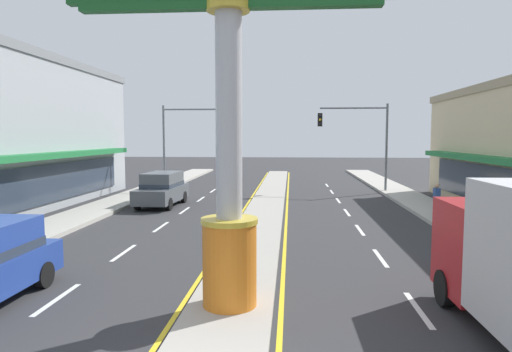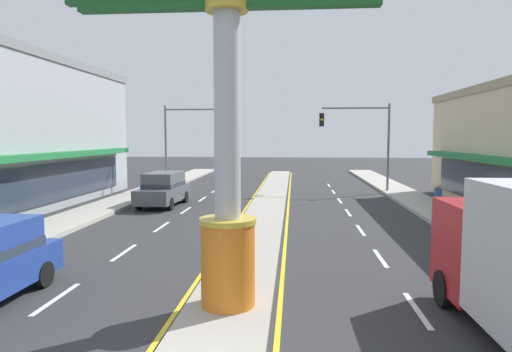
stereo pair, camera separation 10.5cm
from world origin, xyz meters
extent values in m
cube|color=#A39E93|center=(0.00, 18.00, 0.07)|extent=(1.96, 52.00, 0.14)
cube|color=#ADA89E|center=(-8.79, 16.00, 0.09)|extent=(2.43, 60.00, 0.18)
cube|color=#ADA89E|center=(8.79, 16.00, 0.09)|extent=(2.43, 60.00, 0.18)
cube|color=silver|center=(-4.28, 4.80, 0.00)|extent=(0.14, 2.20, 0.01)
cube|color=silver|center=(-4.28, 9.20, 0.00)|extent=(0.14, 2.20, 0.01)
cube|color=silver|center=(-4.28, 13.60, 0.00)|extent=(0.14, 2.20, 0.01)
cube|color=silver|center=(-4.28, 18.00, 0.00)|extent=(0.14, 2.20, 0.01)
cube|color=silver|center=(-4.28, 22.40, 0.00)|extent=(0.14, 2.20, 0.01)
cube|color=silver|center=(-4.28, 26.80, 0.00)|extent=(0.14, 2.20, 0.01)
cube|color=silver|center=(-4.28, 31.20, 0.00)|extent=(0.14, 2.20, 0.01)
cube|color=silver|center=(4.28, 4.80, 0.00)|extent=(0.14, 2.20, 0.01)
cube|color=silver|center=(4.28, 9.20, 0.00)|extent=(0.14, 2.20, 0.01)
cube|color=silver|center=(4.28, 13.60, 0.00)|extent=(0.14, 2.20, 0.01)
cube|color=silver|center=(4.28, 18.00, 0.00)|extent=(0.14, 2.20, 0.01)
cube|color=silver|center=(4.28, 22.40, 0.00)|extent=(0.14, 2.20, 0.01)
cube|color=silver|center=(4.28, 26.80, 0.00)|extent=(0.14, 2.20, 0.01)
cube|color=silver|center=(4.28, 31.20, 0.00)|extent=(0.14, 2.20, 0.01)
cube|color=yellow|center=(-1.16, 18.00, 0.00)|extent=(0.12, 52.00, 0.01)
cube|color=yellow|center=(1.16, 18.00, 0.00)|extent=(0.12, 52.00, 0.01)
cylinder|color=orange|center=(0.00, 4.39, 1.07)|extent=(1.21, 1.21, 1.87)
cylinder|color=gold|center=(0.00, 4.39, 2.07)|extent=(1.27, 1.27, 0.12)
cylinder|color=#B7B7BC|center=(0.00, 4.39, 4.40)|extent=(0.58, 0.58, 4.79)
cylinder|color=gold|center=(0.00, 4.39, 6.70)|extent=(0.93, 0.93, 0.20)
cube|color=#195623|center=(0.00, 4.39, 6.72)|extent=(6.50, 0.29, 0.16)
cube|color=#1E7038|center=(-10.70, 14.85, 2.97)|extent=(0.90, 21.91, 0.30)
cube|color=#283342|center=(-11.11, 14.85, 1.50)|extent=(0.08, 21.14, 2.00)
cube|color=#1E7038|center=(10.79, 14.67, 2.85)|extent=(0.90, 21.87, 0.30)
cylinder|color=slate|center=(-7.98, 27.25, 3.10)|extent=(0.16, 0.16, 6.20)
cylinder|color=slate|center=(-5.67, 27.25, 5.90)|extent=(4.62, 0.12, 0.12)
cube|color=black|center=(-3.36, 27.09, 5.09)|extent=(0.32, 0.24, 0.92)
sphere|color=black|center=(-3.36, 26.95, 5.39)|extent=(0.17, 0.17, 0.17)
sphere|color=yellow|center=(-3.36, 26.95, 5.09)|extent=(0.17, 0.17, 0.17)
sphere|color=black|center=(-3.36, 26.95, 4.79)|extent=(0.17, 0.17, 0.17)
cylinder|color=slate|center=(7.98, 26.57, 3.10)|extent=(0.16, 0.16, 6.20)
cylinder|color=slate|center=(5.67, 26.57, 5.90)|extent=(4.62, 0.12, 0.12)
cube|color=black|center=(3.36, 26.41, 5.09)|extent=(0.32, 0.24, 0.92)
sphere|color=black|center=(3.36, 26.27, 5.39)|extent=(0.17, 0.17, 0.17)
sphere|color=yellow|center=(3.36, 26.27, 5.09)|extent=(0.17, 0.17, 0.17)
sphere|color=black|center=(3.36, 26.27, 4.79)|extent=(0.17, 0.17, 0.17)
cylinder|color=black|center=(-5.05, 5.59, 0.34)|extent=(0.22, 0.68, 0.68)
cube|color=#4C5156|center=(-5.93, 19.44, 0.70)|extent=(2.08, 4.67, 0.80)
cube|color=#4C5156|center=(-5.92, 19.63, 1.50)|extent=(1.78, 2.92, 0.80)
cube|color=#283342|center=(-5.92, 19.63, 1.22)|extent=(1.82, 2.95, 0.24)
cylinder|color=black|center=(-5.11, 17.98, 0.34)|extent=(0.25, 0.69, 0.68)
cylinder|color=black|center=(-6.86, 18.05, 0.34)|extent=(0.25, 0.69, 0.68)
cylinder|color=black|center=(-5.00, 20.83, 0.34)|extent=(0.25, 0.69, 0.68)
cylinder|color=black|center=(-6.75, 20.90, 0.34)|extent=(0.25, 0.69, 0.68)
cube|color=maroon|center=(5.92, 4.89, 1.41)|extent=(2.12, 2.03, 2.10)
cube|color=#283342|center=(5.91, 5.85, 1.71)|extent=(1.85, 0.10, 0.90)
cylinder|color=black|center=(4.95, 5.08, 0.42)|extent=(0.27, 0.84, 0.84)
cylinder|color=#B7B2AD|center=(8.34, 9.97, 0.58)|extent=(0.14, 0.14, 0.80)
cylinder|color=#B7B2AD|center=(8.48, 9.97, 0.58)|extent=(0.14, 0.14, 0.80)
cube|color=#2D4C8C|center=(8.41, 9.97, 1.30)|extent=(0.45, 0.33, 0.63)
sphere|color=beige|center=(8.41, 9.97, 1.72)|extent=(0.22, 0.22, 0.22)
cylinder|color=black|center=(7.99, 15.73, 0.58)|extent=(0.14, 0.14, 0.81)
cylinder|color=black|center=(8.13, 15.73, 0.58)|extent=(0.14, 0.14, 0.81)
cube|color=#2D4C8C|center=(8.06, 15.73, 1.28)|extent=(0.23, 0.41, 0.58)
sphere|color=tan|center=(8.06, 15.73, 1.68)|extent=(0.22, 0.22, 0.22)
camera|label=1|loc=(1.36, -5.45, 3.94)|focal=31.72mm
camera|label=2|loc=(1.46, -5.44, 3.94)|focal=31.72mm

